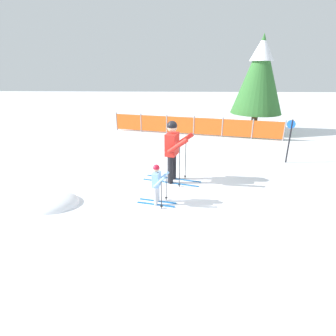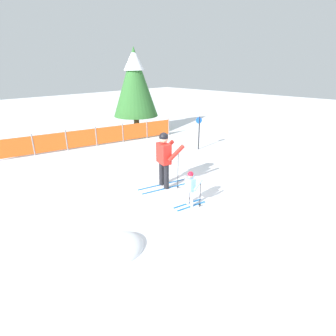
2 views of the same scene
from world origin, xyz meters
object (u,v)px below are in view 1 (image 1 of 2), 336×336
(skier_child, at_px, (157,182))
(trail_marker, at_px, (290,137))
(safety_fence, at_px, (194,126))
(skier_adult, at_px, (173,146))
(conifer_far, at_px, (260,74))

(skier_child, xyz_separation_m, trail_marker, (4.30, 3.13, 0.34))
(safety_fence, xyz_separation_m, trail_marker, (3.02, -3.84, 0.46))
(skier_child, distance_m, trail_marker, 5.33)
(skier_adult, xyz_separation_m, trail_marker, (3.95, 1.77, -0.14))
(conifer_far, bearing_deg, safety_fence, -166.10)
(skier_child, distance_m, conifer_far, 9.18)
(skier_child, height_order, conifer_far, conifer_far)
(conifer_far, bearing_deg, skier_child, -119.56)
(skier_adult, relative_size, safety_fence, 0.22)
(skier_adult, distance_m, conifer_far, 7.76)
(skier_adult, bearing_deg, trail_marker, 40.28)
(safety_fence, distance_m, conifer_far, 3.99)
(safety_fence, bearing_deg, trail_marker, -51.81)
(skier_adult, relative_size, skier_child, 1.76)
(conifer_far, height_order, trail_marker, conifer_far)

